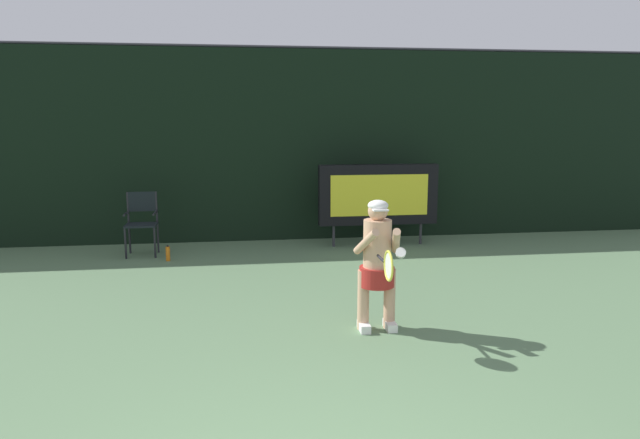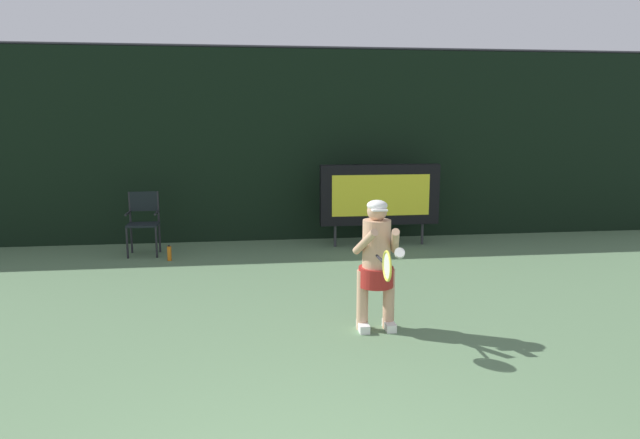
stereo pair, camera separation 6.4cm
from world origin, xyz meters
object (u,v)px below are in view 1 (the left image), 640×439
object	(u,v)px
tennis_racket	(388,265)
umpire_chair	(142,219)
tennis_player	(377,260)
scoreboard	(378,195)
water_bottle	(168,254)

from	to	relation	value
tennis_racket	umpire_chair	bearing A→B (deg)	141.80
umpire_chair	tennis_player	world-z (taller)	tennis_player
scoreboard	tennis_racket	world-z (taller)	scoreboard
umpire_chair	tennis_player	size ratio (longest dim) A/B	0.74
scoreboard	tennis_racket	size ratio (longest dim) A/B	3.65
water_bottle	tennis_racket	world-z (taller)	tennis_racket
tennis_player	scoreboard	bearing A→B (deg)	76.24
scoreboard	tennis_player	bearing A→B (deg)	-103.76
umpire_chair	scoreboard	bearing A→B (deg)	2.36
water_bottle	scoreboard	bearing A→B (deg)	10.49
water_bottle	tennis_racket	distance (m)	5.01
scoreboard	tennis_player	xyz separation A→B (m)	(-1.04, -4.26, -0.15)
scoreboard	umpire_chair	xyz separation A→B (m)	(-4.19, -0.17, -0.33)
tennis_player	tennis_racket	world-z (taller)	tennis_player
water_bottle	tennis_player	world-z (taller)	tennis_player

